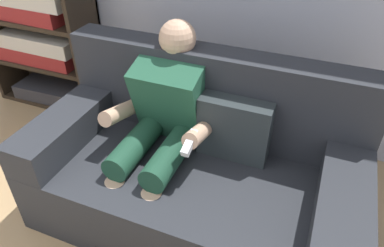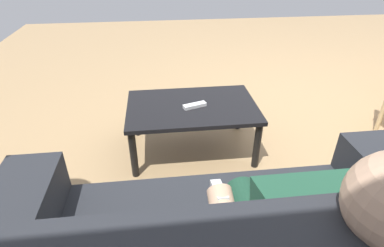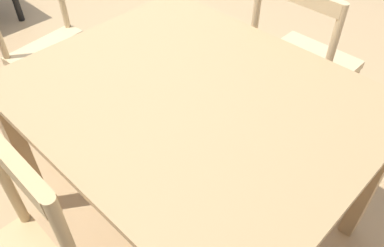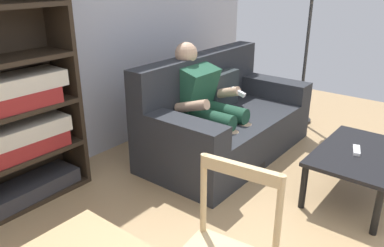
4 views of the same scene
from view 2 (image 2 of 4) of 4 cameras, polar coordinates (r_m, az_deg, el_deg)
ground_plane at (r=3.16m, az=24.71°, el=1.23°), size 8.18×8.18×0.00m
person_lounging at (r=1.15m, az=19.97°, el=-20.24°), size 0.59×0.91×1.11m
coffee_table at (r=2.26m, az=0.00°, el=2.34°), size 0.94×0.61×0.39m
tv_remote at (r=2.20m, az=0.52°, el=3.39°), size 0.18×0.10×0.02m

